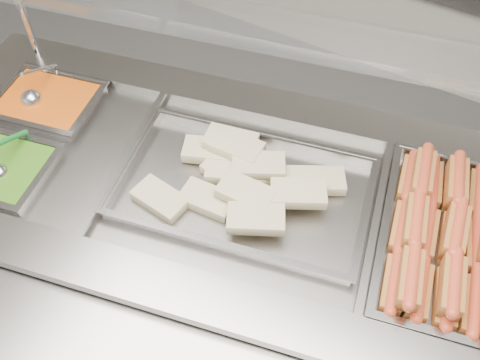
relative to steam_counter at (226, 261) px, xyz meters
The scene contains 10 objects.
steam_counter is the anchor object (origin of this frame).
tray_rail 0.72m from the steam_counter, 77.21° to the right, with size 2.01×0.83×0.06m.
sneeze_guard 0.94m from the steam_counter, 102.79° to the left, with size 1.86×0.72×0.49m.
pan_hotdogs 0.83m from the steam_counter, 12.79° to the left, with size 0.50×0.68×0.11m.
pan_wraps 0.48m from the steam_counter, 12.79° to the left, with size 0.84×0.60×0.08m.
pan_beans 0.87m from the steam_counter, behind, with size 0.38×0.33×0.11m.
hotdogs_in_buns 0.85m from the steam_counter, 11.21° to the left, with size 0.45×0.61×0.13m.
tortilla_wraps 0.51m from the steam_counter, 38.92° to the left, with size 0.57×0.45×0.08m.
ladle 0.93m from the steam_counter, behind, with size 0.09×0.22×0.16m.
serving_spoon 0.87m from the steam_counter, 153.51° to the right, with size 0.08×0.20×0.15m.
Camera 1 is at (0.48, -0.37, 2.30)m, focal length 40.00 mm.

